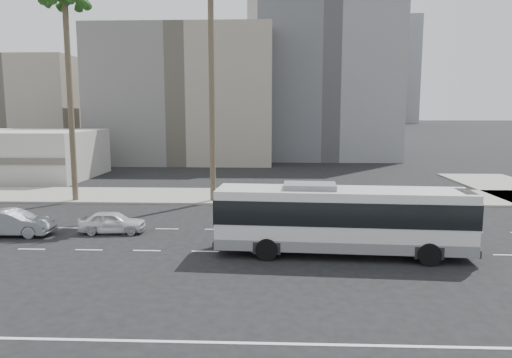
# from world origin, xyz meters

# --- Properties ---
(ground) EXTENTS (700.00, 700.00, 0.00)m
(ground) POSITION_xyz_m (0.00, 0.00, 0.00)
(ground) COLOR black
(ground) RESTS_ON ground
(sidewalk_north) EXTENTS (120.00, 7.00, 0.15)m
(sidewalk_north) POSITION_xyz_m (0.00, 15.50, 0.07)
(sidewalk_north) COLOR gray
(sidewalk_north) RESTS_ON ground
(midrise_beige_west) EXTENTS (24.00, 18.00, 18.00)m
(midrise_beige_west) POSITION_xyz_m (-12.00, 45.00, 9.00)
(midrise_beige_west) COLOR slate
(midrise_beige_west) RESTS_ON ground
(midrise_gray_center) EXTENTS (20.00, 20.00, 26.00)m
(midrise_gray_center) POSITION_xyz_m (8.00, 52.00, 13.00)
(midrise_gray_center) COLOR slate
(midrise_gray_center) RESTS_ON ground
(midrise_beige_far) EXTENTS (18.00, 16.00, 15.00)m
(midrise_beige_far) POSITION_xyz_m (-38.00, 50.00, 7.50)
(midrise_beige_far) COLOR slate
(midrise_beige_far) RESTS_ON ground
(civic_tower) EXTENTS (42.00, 42.00, 129.00)m
(civic_tower) POSITION_xyz_m (-2.00, 250.00, 38.83)
(civic_tower) COLOR beige
(civic_tower) RESTS_ON ground
(highrise_right) EXTENTS (26.00, 26.00, 70.00)m
(highrise_right) POSITION_xyz_m (45.00, 230.00, 35.00)
(highrise_right) COLOR slate
(highrise_right) RESTS_ON ground
(highrise_far) EXTENTS (22.00, 22.00, 60.00)m
(highrise_far) POSITION_xyz_m (70.00, 260.00, 30.00)
(highrise_far) COLOR slate
(highrise_far) RESTS_ON ground
(city_bus) EXTENTS (12.46, 3.52, 3.54)m
(city_bus) POSITION_xyz_m (3.79, -0.17, 1.86)
(city_bus) COLOR silver
(city_bus) RESTS_ON ground
(car_a) EXTENTS (1.77, 3.88, 1.29)m
(car_a) POSITION_xyz_m (-8.96, 3.51, 0.65)
(car_a) COLOR silver
(car_a) RESTS_ON ground
(car_b) EXTENTS (1.65, 4.52, 1.48)m
(car_b) POSITION_xyz_m (-14.46, 2.65, 0.74)
(car_b) COLOR gray
(car_b) RESTS_ON ground
(palm_mid) EXTENTS (5.41, 5.41, 16.71)m
(palm_mid) POSITION_xyz_m (-15.14, 12.86, 15.03)
(palm_mid) COLOR brown
(palm_mid) RESTS_ON ground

